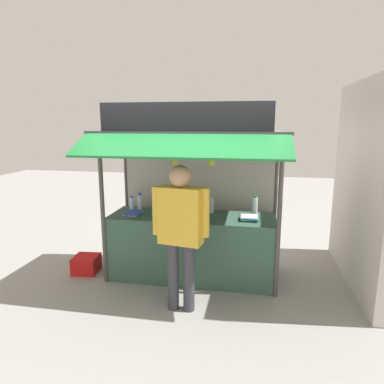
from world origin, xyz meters
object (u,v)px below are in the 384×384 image
(banana_bunch_inner_right, at_px, (175,160))
(vendor_person, at_px, (181,225))
(water_bottle_center, at_px, (255,206))
(magazine_stack_mid_left, at_px, (249,218))
(banana_bunch_leftmost, at_px, (211,161))
(water_bottle_back_left, at_px, (132,204))
(water_bottle_left, at_px, (172,204))
(water_bottle_back_right, at_px, (204,205))
(plastic_crate, at_px, (86,264))
(water_bottle_far_left, at_px, (211,206))
(magazine_stack_mid_right, at_px, (134,213))
(banana_bunch_inner_left, at_px, (129,154))
(water_bottle_front_right, at_px, (140,202))

(banana_bunch_inner_right, height_order, vendor_person, banana_bunch_inner_right)
(water_bottle_center, bearing_deg, vendor_person, -126.87)
(magazine_stack_mid_left, xyz_separation_m, banana_bunch_leftmost, (-0.48, -0.41, 0.83))
(water_bottle_back_left, relative_size, water_bottle_left, 0.99)
(water_bottle_back_right, bearing_deg, banana_bunch_leftmost, -74.90)
(water_bottle_center, height_order, plastic_crate, water_bottle_center)
(magazine_stack_mid_left, relative_size, banana_bunch_leftmost, 0.91)
(water_bottle_far_left, xyz_separation_m, water_bottle_back_right, (-0.10, -0.04, 0.01))
(water_bottle_back_left, bearing_deg, banana_bunch_leftmost, -24.85)
(water_bottle_back_right, distance_m, banana_bunch_leftmost, 1.02)
(water_bottle_left, bearing_deg, water_bottle_center, 0.93)
(water_bottle_back_left, height_order, magazine_stack_mid_right, water_bottle_back_left)
(water_bottle_center, distance_m, banana_bunch_inner_left, 1.93)
(magazine_stack_mid_right, height_order, banana_bunch_inner_right, banana_bunch_inner_right)
(water_bottle_front_right, bearing_deg, water_bottle_left, 4.75)
(water_bottle_back_right, bearing_deg, banana_bunch_inner_right, -112.48)
(banana_bunch_leftmost, bearing_deg, water_bottle_back_right, 105.10)
(water_bottle_left, height_order, water_bottle_center, water_bottle_center)
(water_bottle_front_right, height_order, plastic_crate, water_bottle_front_right)
(water_bottle_back_left, relative_size, water_bottle_front_right, 0.86)
(water_bottle_far_left, height_order, water_bottle_left, water_bottle_left)
(banana_bunch_inner_right, bearing_deg, vendor_person, -69.60)
(banana_bunch_leftmost, bearing_deg, banana_bunch_inner_right, 179.88)
(water_bottle_front_right, xyz_separation_m, banana_bunch_inner_left, (0.10, -0.64, 0.79))
(water_bottle_front_right, height_order, water_bottle_far_left, water_bottle_front_right)
(water_bottle_back_right, height_order, plastic_crate, water_bottle_back_right)
(vendor_person, bearing_deg, magazine_stack_mid_right, 146.21)
(water_bottle_far_left, height_order, banana_bunch_inner_left, banana_bunch_inner_left)
(water_bottle_front_right, relative_size, banana_bunch_inner_left, 1.19)
(water_bottle_back_right, height_order, magazine_stack_mid_left, water_bottle_back_right)
(water_bottle_back_left, distance_m, water_bottle_back_right, 1.10)
(banana_bunch_leftmost, distance_m, vendor_person, 0.89)
(water_bottle_far_left, xyz_separation_m, magazine_stack_mid_right, (-1.10, -0.31, -0.09))
(water_bottle_front_right, xyz_separation_m, water_bottle_far_left, (1.09, 0.07, -0.02))
(water_bottle_center, relative_size, banana_bunch_inner_left, 1.28)
(vendor_person, bearing_deg, water_bottle_far_left, 88.75)
(banana_bunch_leftmost, bearing_deg, plastic_crate, 170.00)
(water_bottle_back_left, height_order, vendor_person, vendor_person)
(water_bottle_back_right, distance_m, water_bottle_left, 0.49)
(water_bottle_back_right, distance_m, magazine_stack_mid_right, 1.04)
(magazine_stack_mid_left, height_order, banana_bunch_inner_left, banana_bunch_inner_left)
(water_bottle_left, height_order, plastic_crate, water_bottle_left)
(water_bottle_center, relative_size, magazine_stack_mid_right, 0.95)
(water_bottle_back_right, bearing_deg, water_bottle_center, 2.66)
(water_bottle_back_right, relative_size, vendor_person, 0.14)
(magazine_stack_mid_right, distance_m, banana_bunch_inner_left, 1.00)
(water_bottle_center, bearing_deg, water_bottle_left, -179.07)
(banana_bunch_inner_right, xyz_separation_m, vendor_person, (0.16, -0.43, -0.72))
(banana_bunch_inner_right, relative_size, vendor_person, 0.17)
(magazine_stack_mid_left, bearing_deg, water_bottle_far_left, 151.87)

